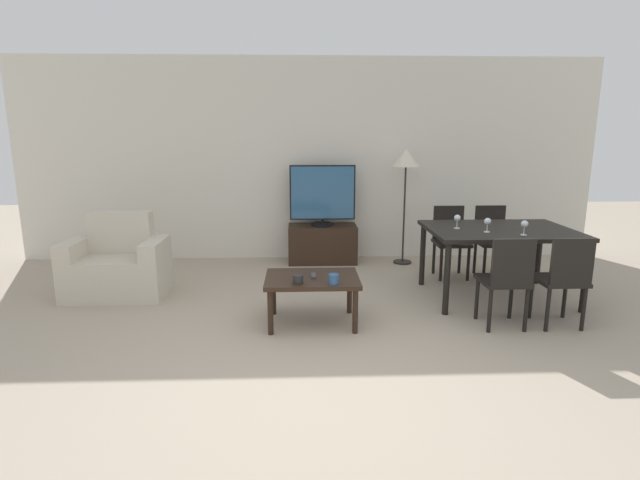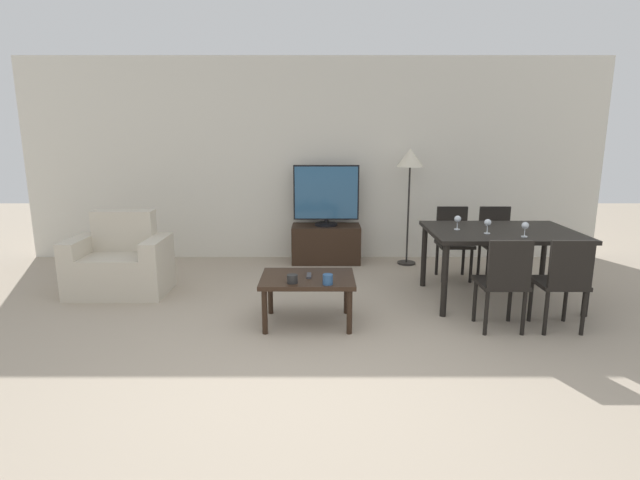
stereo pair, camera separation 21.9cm
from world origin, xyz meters
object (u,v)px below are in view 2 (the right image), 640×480
tv (328,196)px  wine_glass_center (459,220)px  remote_primary (310,276)px  armchair (122,264)px  wine_glass_right (527,227)px  dining_table (503,237)px  tv_stand (328,244)px  cup_colored_far (329,279)px  coffee_table (309,283)px  dining_chair_far (498,239)px  wine_glass_left (489,224)px  dining_chair_near (506,280)px  floor_lamp (412,164)px  dining_chair_far_left (455,239)px  cup_white_near (294,279)px  dining_chair_near_right (565,280)px

tv → wine_glass_center: bearing=-49.1°
remote_primary → wine_glass_center: 1.70m
armchair → wine_glass_right: bearing=-8.1°
armchair → dining_table: size_ratio=0.69×
armchair → tv_stand: (2.26, 1.30, -0.07)m
armchair → cup_colored_far: size_ratio=11.38×
tv_stand → coffee_table: 2.21m
dining_chair_far → remote_primary: bearing=-146.1°
wine_glass_left → dining_chair_near: bearing=-94.3°
coffee_table → wine_glass_center: 1.73m
wine_glass_center → remote_primary: bearing=-156.2°
floor_lamp → cup_colored_far: 2.70m
dining_chair_far_left → floor_lamp: bearing=126.2°
dining_table → wine_glass_left: (-0.21, -0.19, 0.17)m
dining_table → remote_primary: (-1.96, -0.65, -0.22)m
dining_chair_near → tv: bearing=122.4°
armchair → tv_stand: armchair is taller
wine_glass_right → dining_chair_far_left: bearing=106.7°
wine_glass_left → floor_lamp: bearing=106.8°
dining_chair_far → cup_white_near: bearing=-144.5°
wine_glass_left → tv: bearing=132.1°
dining_chair_far → wine_glass_left: wine_glass_left is taller
dining_chair_far → wine_glass_right: bearing=-97.8°
wine_glass_left → wine_glass_right: size_ratio=1.00×
dining_chair_near → wine_glass_right: wine_glass_right is taller
dining_table → wine_glass_left: bearing=-138.5°
dining_chair_near_right → remote_primary: bearing=174.9°
dining_chair_far_left → wine_glass_right: wine_glass_right is taller
dining_chair_far → wine_glass_center: bearing=-130.7°
wine_glass_left → cup_colored_far: bearing=-156.3°
dining_chair_far_left → dining_table: bearing=-73.0°
floor_lamp → cup_colored_far: bearing=-115.1°
tv_stand → wine_glass_left: bearing=-47.9°
wine_glass_right → dining_chair_far: bearing=82.2°
dining_chair_near_right → cup_white_near: dining_chair_near_right is taller
coffee_table → remote_primary: (0.01, 0.00, 0.07)m
cup_colored_far → wine_glass_center: wine_glass_center is taller
cup_colored_far → cup_white_near: bearing=172.8°
tv → dining_chair_near: tv is taller
coffee_table → dining_table: dining_table is taller
dining_chair_near → dining_chair_near_right: (0.52, 0.00, 0.00)m
dining_chair_far_left → wine_glass_center: bearing=-103.1°
cup_white_near → wine_glass_left: 2.04m
dining_chair_far → wine_glass_center: wine_glass_center is taller
coffee_table → dining_chair_far: (2.23, 1.49, 0.09)m
cup_colored_far → armchair: bearing=153.3°
dining_chair_near_right → dining_chair_far: bearing=90.0°
dining_chair_near_right → tv: bearing=130.4°
floor_lamp → remote_primary: (-1.26, -2.10, -0.87)m
armchair → dining_table: (4.04, -0.25, 0.36)m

